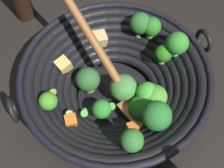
# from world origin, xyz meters

# --- Properties ---
(ground_plane) EXTENTS (4.00, 4.00, 0.00)m
(ground_plane) POSITION_xyz_m (0.00, 0.00, 0.00)
(ground_plane) COLOR black
(wok) EXTENTS (0.40, 0.43, 0.23)m
(wok) POSITION_xyz_m (0.00, 0.00, 0.07)
(wok) COLOR black
(wok) RESTS_ON ground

